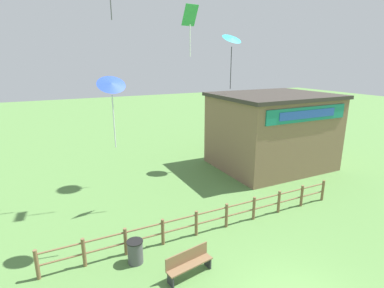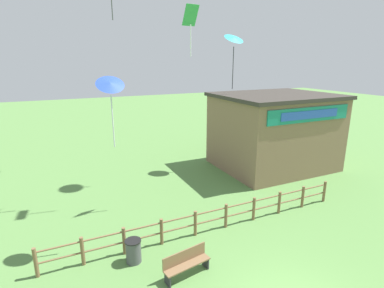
% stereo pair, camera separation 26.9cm
% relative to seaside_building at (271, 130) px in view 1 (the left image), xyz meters
% --- Properties ---
extents(wooden_fence, '(14.16, 0.14, 1.16)m').
position_rel_seaside_building_xyz_m(wooden_fence, '(-8.19, -5.78, -1.98)').
color(wooden_fence, brown).
rests_on(wooden_fence, ground_plane).
extents(seaside_building, '(7.83, 6.43, 5.23)m').
position_rel_seaside_building_xyz_m(seaside_building, '(0.00, 0.00, 0.00)').
color(seaside_building, '#84664C').
rests_on(seaside_building, ground_plane).
extents(park_bench_near_fence, '(1.83, 0.71, 0.95)m').
position_rel_seaside_building_xyz_m(park_bench_near_fence, '(-10.37, -7.93, -2.12)').
color(park_bench_near_fence, brown).
rests_on(park_bench_near_fence, ground_plane).
extents(trash_bin, '(0.62, 0.62, 0.92)m').
position_rel_seaside_building_xyz_m(trash_bin, '(-11.88, -6.42, -2.16)').
color(trash_bin, '#4C4C51').
rests_on(trash_bin, ground_plane).
extents(kite_green_diamond, '(0.77, 0.53, 2.32)m').
position_rel_seaside_building_xyz_m(kite_green_diamond, '(-7.69, -2.56, 6.62)').
color(kite_green_diamond, green).
extents(kite_cyan_delta, '(1.44, 1.34, 3.62)m').
position_rel_seaside_building_xyz_m(kite_cyan_delta, '(-2.86, 1.16, 6.14)').
color(kite_cyan_delta, '#2DB2C6').
extents(kite_blue_delta, '(1.04, 0.92, 2.70)m').
position_rel_seaside_building_xyz_m(kite_blue_delta, '(-12.06, -5.07, 3.92)').
color(kite_blue_delta, blue).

